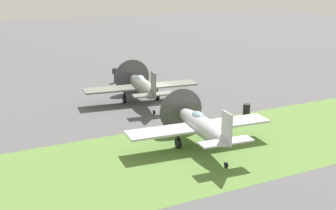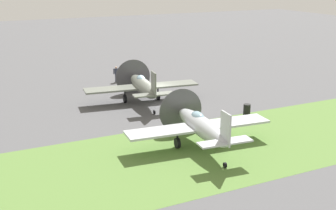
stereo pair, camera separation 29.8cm
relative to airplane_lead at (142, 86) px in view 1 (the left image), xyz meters
name	(u,v)px [view 1 (the left image)]	position (x,y,z in m)	size (l,w,h in m)	color
ground_plane	(157,102)	(1.23, -0.64, -1.58)	(160.00, 160.00, 0.00)	#515154
grass_verge	(229,146)	(1.23, -12.39, -1.58)	(120.00, 11.00, 0.01)	#567A38
airplane_lead	(142,86)	(0.00, 0.00, 0.00)	(10.67, 8.47, 3.78)	slate
airplane_wingman	(201,126)	(-0.60, -11.64, -0.04)	(10.39, 8.23, 3.69)	#B2B7BC
ground_crew_chief	(115,74)	(0.43, 8.46, -0.67)	(0.59, 0.38, 1.73)	#2D3342
fuel_drum	(247,109)	(6.52, -7.16, -1.13)	(0.60, 0.60, 0.90)	black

